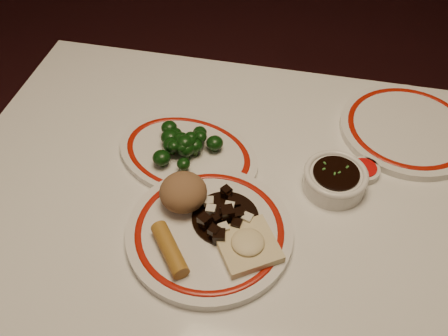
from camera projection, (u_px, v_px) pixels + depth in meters
dining_table at (252, 240)px, 0.99m from camera, size 1.20×0.90×0.75m
main_plate at (210, 232)px, 0.88m from camera, size 0.36×0.36×0.02m
rice_mound at (183, 192)px, 0.89m from camera, size 0.09×0.09×0.06m
spring_roll at (170, 249)px, 0.83m from camera, size 0.09×0.10×0.03m
fried_wonton at (248, 245)px, 0.84m from camera, size 0.13×0.13×0.03m
stirfry_heap at (225, 216)px, 0.88m from camera, size 0.12×0.12×0.03m
broccoli_plate at (188, 154)px, 1.01m from camera, size 0.34×0.32×0.02m
broccoli_pile at (184, 142)px, 0.99m from camera, size 0.13×0.12×0.05m
soy_bowl at (335, 180)px, 0.95m from camera, size 0.12×0.12×0.04m
sweet_sour_dish at (363, 170)px, 0.98m from camera, size 0.06×0.06×0.02m
mustard_dish at (331, 171)px, 0.98m from camera, size 0.06×0.06×0.02m
far_plate at (408, 128)px, 1.07m from camera, size 0.32×0.32×0.02m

